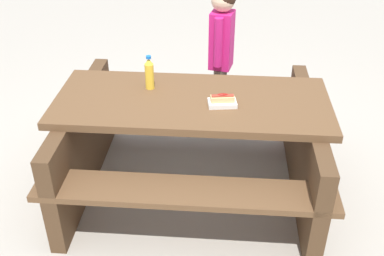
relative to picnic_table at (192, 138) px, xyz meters
The scene contains 5 objects.
ground_plane 0.44m from the picnic_table, ahead, with size 30.00×30.00×0.00m, color #ADA599.
picnic_table is the anchor object (origin of this frame).
soda_bottle 0.53m from the picnic_table, 155.43° to the left, with size 0.06×0.06×0.24m.
hotdog_tray 0.40m from the picnic_table, 19.84° to the right, with size 0.19×0.13×0.08m.
child_in_coat 1.01m from the picnic_table, 78.88° to the left, with size 0.21×0.30×1.24m.
Camera 1 is at (0.18, -2.66, 2.20)m, focal length 43.36 mm.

